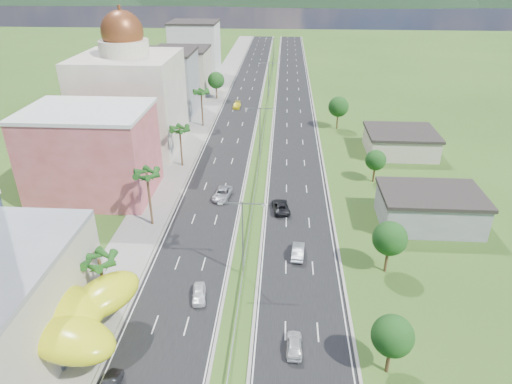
# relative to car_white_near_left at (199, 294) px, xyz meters

# --- Properties ---
(ground) EXTENTS (500.00, 500.00, 0.00)m
(ground) POSITION_rel_car_white_near_left_xyz_m (5.03, -4.89, -0.73)
(ground) COLOR #2D5119
(ground) RESTS_ON ground
(road_left) EXTENTS (11.00, 260.00, 0.04)m
(road_left) POSITION_rel_car_white_near_left_xyz_m (-2.47, 85.11, -0.71)
(road_left) COLOR black
(road_left) RESTS_ON ground
(road_right) EXTENTS (11.00, 260.00, 0.04)m
(road_right) POSITION_rel_car_white_near_left_xyz_m (12.53, 85.11, -0.71)
(road_right) COLOR black
(road_right) RESTS_ON ground
(sidewalk_left) EXTENTS (7.00, 260.00, 0.12)m
(sidewalk_left) POSITION_rel_car_white_near_left_xyz_m (-11.97, 85.11, -0.67)
(sidewalk_left) COLOR gray
(sidewalk_left) RESTS_ON ground
(median_guardrail) EXTENTS (0.10, 216.06, 0.76)m
(median_guardrail) POSITION_rel_car_white_near_left_xyz_m (5.03, 67.10, -0.11)
(median_guardrail) COLOR gray
(median_guardrail) RESTS_ON ground
(streetlight_median_b) EXTENTS (6.04, 0.25, 11.00)m
(streetlight_median_b) POSITION_rel_car_white_near_left_xyz_m (5.03, 5.11, 6.02)
(streetlight_median_b) COLOR gray
(streetlight_median_b) RESTS_ON ground
(streetlight_median_c) EXTENTS (6.04, 0.25, 11.00)m
(streetlight_median_c) POSITION_rel_car_white_near_left_xyz_m (5.03, 45.11, 6.02)
(streetlight_median_c) COLOR gray
(streetlight_median_c) RESTS_ON ground
(streetlight_median_d) EXTENTS (6.04, 0.25, 11.00)m
(streetlight_median_d) POSITION_rel_car_white_near_left_xyz_m (5.03, 90.11, 6.02)
(streetlight_median_d) COLOR gray
(streetlight_median_d) RESTS_ON ground
(streetlight_median_e) EXTENTS (6.04, 0.25, 11.00)m
(streetlight_median_e) POSITION_rel_car_white_near_left_xyz_m (5.03, 135.11, 6.02)
(streetlight_median_e) COLOR gray
(streetlight_median_e) RESTS_ON ground
(lime_canopy) EXTENTS (18.00, 15.00, 7.40)m
(lime_canopy) POSITION_rel_car_white_near_left_xyz_m (-14.97, -8.89, 4.26)
(lime_canopy) COLOR #CFD715
(lime_canopy) RESTS_ON ground
(pink_shophouse) EXTENTS (20.00, 15.00, 15.00)m
(pink_shophouse) POSITION_rel_car_white_near_left_xyz_m (-22.97, 27.11, 6.77)
(pink_shophouse) COLOR #B34D49
(pink_shophouse) RESTS_ON ground
(domed_building) EXTENTS (20.00, 20.00, 28.70)m
(domed_building) POSITION_rel_car_white_near_left_xyz_m (-22.97, 50.11, 10.62)
(domed_building) COLOR #C0B69F
(domed_building) RESTS_ON ground
(midrise_grey) EXTENTS (16.00, 15.00, 16.00)m
(midrise_grey) POSITION_rel_car_white_near_left_xyz_m (-21.97, 75.11, 7.27)
(midrise_grey) COLOR gray
(midrise_grey) RESTS_ON ground
(midrise_beige) EXTENTS (16.00, 15.00, 13.00)m
(midrise_beige) POSITION_rel_car_white_near_left_xyz_m (-21.97, 97.11, 5.77)
(midrise_beige) COLOR #BCB29B
(midrise_beige) RESTS_ON ground
(midrise_white) EXTENTS (16.00, 15.00, 18.00)m
(midrise_white) POSITION_rel_car_white_near_left_xyz_m (-21.97, 120.11, 8.27)
(midrise_white) COLOR silver
(midrise_white) RESTS_ON ground
(shed_near) EXTENTS (15.00, 10.00, 5.00)m
(shed_near) POSITION_rel_car_white_near_left_xyz_m (33.03, 20.11, 1.77)
(shed_near) COLOR gray
(shed_near) RESTS_ON ground
(shed_far) EXTENTS (14.00, 12.00, 4.40)m
(shed_far) POSITION_rel_car_white_near_left_xyz_m (35.03, 50.11, 1.47)
(shed_far) COLOR #BCB29B
(shed_far) RESTS_ON ground
(palm_tree_b) EXTENTS (3.60, 3.60, 8.10)m
(palm_tree_b) POSITION_rel_car_white_near_left_xyz_m (-10.47, -2.89, 6.33)
(palm_tree_b) COLOR #47301C
(palm_tree_b) RESTS_ON ground
(palm_tree_c) EXTENTS (3.60, 3.60, 9.60)m
(palm_tree_c) POSITION_rel_car_white_near_left_xyz_m (-10.47, 17.11, 7.77)
(palm_tree_c) COLOR #47301C
(palm_tree_c) RESTS_ON ground
(palm_tree_d) EXTENTS (3.60, 3.60, 8.60)m
(palm_tree_d) POSITION_rel_car_white_near_left_xyz_m (-10.47, 40.11, 6.81)
(palm_tree_d) COLOR #47301C
(palm_tree_d) RESTS_ON ground
(palm_tree_e) EXTENTS (3.60, 3.60, 9.40)m
(palm_tree_e) POSITION_rel_car_white_near_left_xyz_m (-10.47, 65.11, 7.58)
(palm_tree_e) COLOR #47301C
(palm_tree_e) RESTS_ON ground
(leafy_tree_lfar) EXTENTS (4.90, 4.90, 8.05)m
(leafy_tree_lfar) POSITION_rel_car_white_near_left_xyz_m (-10.47, 90.11, 4.85)
(leafy_tree_lfar) COLOR #47301C
(leafy_tree_lfar) RESTS_ON ground
(leafy_tree_ra) EXTENTS (4.20, 4.20, 6.90)m
(leafy_tree_ra) POSITION_rel_car_white_near_left_xyz_m (21.03, -9.89, 4.04)
(leafy_tree_ra) COLOR #47301C
(leafy_tree_ra) RESTS_ON ground
(leafy_tree_rb) EXTENTS (4.55, 4.55, 7.47)m
(leafy_tree_rb) POSITION_rel_car_white_near_left_xyz_m (24.03, 7.11, 4.44)
(leafy_tree_rb) COLOR #47301C
(leafy_tree_rb) RESTS_ON ground
(leafy_tree_rc) EXTENTS (3.85, 3.85, 6.33)m
(leafy_tree_rc) POSITION_rel_car_white_near_left_xyz_m (27.03, 35.11, 3.64)
(leafy_tree_rc) COLOR #47301C
(leafy_tree_rc) RESTS_ON ground
(leafy_tree_rd) EXTENTS (4.90, 4.90, 8.05)m
(leafy_tree_rd) POSITION_rel_car_white_near_left_xyz_m (23.03, 65.11, 4.85)
(leafy_tree_rd) COLOR #47301C
(leafy_tree_rd) RESTS_ON ground
(mountain_ridge) EXTENTS (860.00, 140.00, 90.00)m
(mountain_ridge) POSITION_rel_car_white_near_left_xyz_m (65.03, 445.11, -0.73)
(mountain_ridge) COLOR black
(mountain_ridge) RESTS_ON ground
(car_white_near_left) EXTENTS (2.21, 4.26, 1.39)m
(car_white_near_left) POSITION_rel_car_white_near_left_xyz_m (0.00, 0.00, 0.00)
(car_white_near_left) COLOR white
(car_white_near_left) RESTS_ON road_left
(car_silver_mid_left) EXTENTS (3.46, 6.01, 1.58)m
(car_silver_mid_left) POSITION_rel_car_white_near_left_xyz_m (-0.54, 26.71, 0.09)
(car_silver_mid_left) COLOR #A4A5AC
(car_silver_mid_left) RESTS_ON road_left
(car_yellow_far_left) EXTENTS (1.98, 4.83, 1.40)m
(car_yellow_far_left) POSITION_rel_car_white_near_left_xyz_m (-3.52, 81.33, 0.01)
(car_yellow_far_left) COLOR yellow
(car_yellow_far_left) RESTS_ON road_left
(car_white_near_right) EXTENTS (1.72, 4.26, 1.45)m
(car_white_near_right) POSITION_rel_car_white_near_left_xyz_m (11.63, -7.64, 0.03)
(car_white_near_right) COLOR silver
(car_white_near_right) RESTS_ON road_right
(car_silver_right) EXTENTS (2.02, 4.85, 1.56)m
(car_silver_right) POSITION_rel_car_white_near_left_xyz_m (12.37, 9.87, 0.09)
(car_silver_right) COLOR #B3B6BB
(car_silver_right) RESTS_ON road_right
(car_dark_far_right) EXTENTS (3.41, 5.90, 1.55)m
(car_dark_far_right) POSITION_rel_car_white_near_left_xyz_m (9.74, 22.81, 0.08)
(car_dark_far_right) COLOR black
(car_dark_far_right) RESTS_ON road_right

